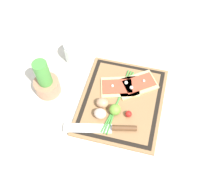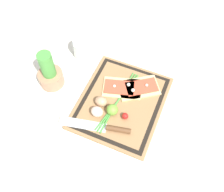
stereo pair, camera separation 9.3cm
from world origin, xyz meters
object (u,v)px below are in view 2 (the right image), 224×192
(egg_pink, at_px, (97,112))
(herb_pot, at_px, (50,74))
(sauce_jar, at_px, (83,49))
(egg_brown, at_px, (101,101))
(lime, at_px, (112,110))
(pizza_slice_near, at_px, (139,88))
(pizza_slice_far, at_px, (121,88))
(knife, at_px, (107,128))
(cherry_tomato_red, at_px, (125,116))

(egg_pink, distance_m, herb_pot, 0.27)
(egg_pink, xyz_separation_m, sauce_jar, (0.28, 0.20, 0.01))
(egg_brown, relative_size, lime, 1.09)
(pizza_slice_near, distance_m, herb_pot, 0.40)
(lime, height_order, herb_pot, herb_pot)
(egg_brown, height_order, herb_pot, herb_pot)
(pizza_slice_far, xyz_separation_m, egg_brown, (-0.11, 0.05, 0.02))
(egg_pink, distance_m, lime, 0.06)
(pizza_slice_near, height_order, sauce_jar, sauce_jar)
(egg_brown, bearing_deg, knife, -145.23)
(pizza_slice_near, bearing_deg, lime, 158.34)
(knife, xyz_separation_m, herb_pot, (0.12, 0.32, 0.04))
(pizza_slice_far, relative_size, sauce_jar, 1.86)
(pizza_slice_far, distance_m, egg_pink, 0.17)
(pizza_slice_near, bearing_deg, egg_brown, 138.73)
(knife, xyz_separation_m, sauce_jar, (0.32, 0.26, 0.02))
(pizza_slice_near, distance_m, pizza_slice_far, 0.08)
(knife, height_order, sauce_jar, sauce_jar)
(pizza_slice_far, bearing_deg, egg_pink, 164.23)
(pizza_slice_far, bearing_deg, sauce_jar, 64.10)
(egg_brown, distance_m, cherry_tomato_red, 0.12)
(egg_pink, distance_m, sauce_jar, 0.34)
(pizza_slice_near, bearing_deg, pizza_slice_far, 113.35)
(pizza_slice_far, distance_m, egg_brown, 0.12)
(pizza_slice_far, distance_m, knife, 0.20)
(egg_brown, bearing_deg, pizza_slice_far, -24.53)
(pizza_slice_far, relative_size, cherry_tomato_red, 6.80)
(egg_brown, relative_size, sauce_jar, 0.51)
(egg_brown, relative_size, herb_pot, 0.28)
(herb_pot, bearing_deg, pizza_slice_far, -74.95)
(cherry_tomato_red, bearing_deg, pizza_slice_far, 27.78)
(knife, height_order, lime, lime)
(egg_pink, height_order, cherry_tomato_red, egg_pink)
(pizza_slice_near, relative_size, egg_pink, 3.92)
(cherry_tomato_red, bearing_deg, egg_brown, 79.91)
(pizza_slice_near, relative_size, pizza_slice_far, 1.08)
(pizza_slice_far, relative_size, herb_pot, 1.00)
(pizza_slice_far, height_order, sauce_jar, sauce_jar)
(egg_pink, relative_size, cherry_tomato_red, 1.87)
(egg_pink, bearing_deg, egg_brown, 4.95)
(herb_pot, bearing_deg, cherry_tomato_red, -97.11)
(egg_brown, xyz_separation_m, cherry_tomato_red, (-0.02, -0.12, -0.01))
(pizza_slice_near, xyz_separation_m, egg_brown, (-0.14, 0.12, 0.02))
(pizza_slice_near, xyz_separation_m, lime, (-0.16, 0.06, 0.02))
(knife, height_order, herb_pot, herb_pot)
(lime, relative_size, cherry_tomato_red, 1.72)
(cherry_tomato_red, distance_m, herb_pot, 0.38)
(egg_brown, bearing_deg, pizza_slice_near, -41.27)
(knife, relative_size, egg_brown, 5.65)
(lime, distance_m, cherry_tomato_red, 0.06)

